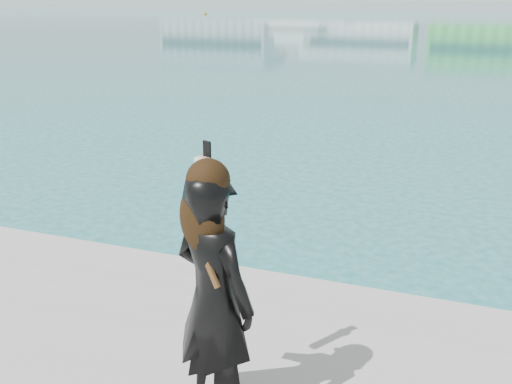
% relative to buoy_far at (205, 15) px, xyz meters
% --- Properties ---
extents(far_quay, '(320.00, 40.00, 2.00)m').
position_rel_buoy_far_xyz_m(far_quay, '(39.63, 45.65, 1.00)').
color(far_quay, '#9E9E99').
rests_on(far_quay, ground).
extents(buoy_far, '(0.50, 0.50, 0.50)m').
position_rel_buoy_far_xyz_m(buoy_far, '(0.00, 0.00, 0.00)').
color(buoy_far, '#D89B0B').
rests_on(buoy_far, ground).
extents(woman, '(0.66, 0.56, 1.63)m').
position_rel_buoy_far_xyz_m(woman, '(39.38, -85.24, 1.63)').
color(woman, black).
rests_on(woman, near_quay).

